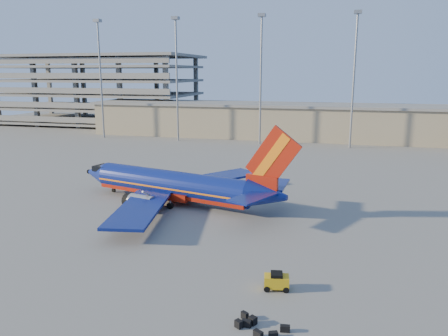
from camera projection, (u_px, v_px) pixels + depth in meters
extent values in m
plane|color=slate|center=(234.00, 201.00, 56.00)|extent=(220.00, 220.00, 0.00)
cube|color=#9C8A6B|center=(329.00, 123.00, 107.39)|extent=(120.00, 15.00, 8.00)
cube|color=slate|center=(330.00, 106.00, 106.49)|extent=(122.00, 16.00, 0.60)
cube|color=slate|center=(102.00, 120.00, 141.18)|extent=(60.00, 30.00, 0.70)
cube|color=slate|center=(101.00, 107.00, 140.28)|extent=(60.00, 30.00, 0.70)
cube|color=slate|center=(100.00, 94.00, 139.37)|extent=(60.00, 30.00, 0.70)
cube|color=slate|center=(99.00, 81.00, 138.47)|extent=(60.00, 30.00, 0.70)
cube|color=slate|center=(98.00, 67.00, 137.57)|extent=(60.00, 30.00, 0.70)
cube|color=slate|center=(98.00, 57.00, 136.88)|extent=(62.00, 32.00, 0.80)
cube|color=slate|center=(119.00, 89.00, 151.41)|extent=(1.20, 1.20, 21.00)
cylinder|color=gray|center=(101.00, 81.00, 107.69)|extent=(0.44, 0.44, 28.00)
cube|color=gray|center=(97.00, 21.00, 104.62)|extent=(1.60, 1.60, 0.70)
cylinder|color=gray|center=(177.00, 82.00, 102.68)|extent=(0.44, 0.44, 28.00)
cube|color=gray|center=(175.00, 18.00, 99.61)|extent=(1.60, 1.60, 0.70)
cylinder|color=gray|center=(261.00, 82.00, 97.67)|extent=(0.44, 0.44, 28.00)
cube|color=gray|center=(262.00, 15.00, 94.60)|extent=(1.60, 1.60, 0.70)
cylinder|color=gray|center=(354.00, 83.00, 92.66)|extent=(0.44, 0.44, 28.00)
cube|color=gray|center=(358.00, 12.00, 89.59)|extent=(1.60, 1.60, 0.70)
cylinder|color=navy|center=(172.00, 184.00, 55.04)|extent=(21.67, 8.37, 3.31)
cube|color=#A31D0D|center=(172.00, 190.00, 55.22)|extent=(21.52, 7.76, 1.16)
cube|color=orange|center=(172.00, 185.00, 55.09)|extent=(21.68, 8.41, 0.20)
cone|color=navy|center=(98.00, 173.00, 60.97)|extent=(4.45, 4.12, 3.31)
cube|color=black|center=(104.00, 168.00, 60.24)|extent=(2.65, 2.78, 0.72)
cone|color=navy|center=(268.00, 195.00, 48.83)|extent=(5.32, 4.33, 3.31)
cube|color=#A31D0D|center=(262.00, 184.00, 48.91)|extent=(3.77, 1.38, 1.97)
cube|color=#A31D0D|center=(273.00, 157.00, 47.64)|extent=(6.45, 1.85, 7.15)
cube|color=orange|center=(271.00, 157.00, 47.73)|extent=(4.34, 1.41, 5.61)
cube|color=navy|center=(275.00, 184.00, 51.50)|extent=(2.87, 5.82, 0.20)
cube|color=navy|center=(253.00, 197.00, 46.28)|extent=(4.92, 6.33, 0.20)
cube|color=navy|center=(212.00, 178.00, 61.33)|extent=(12.06, 13.71, 0.31)
cube|color=navy|center=(140.00, 208.00, 47.83)|extent=(6.85, 14.46, 0.31)
cube|color=#A31D0D|center=(175.00, 193.00, 55.09)|extent=(6.06, 4.68, 0.90)
cylinder|color=gray|center=(185.00, 185.00, 59.83)|extent=(3.58, 2.60, 1.88)
cylinder|color=gray|center=(142.00, 203.00, 51.85)|extent=(3.58, 2.60, 1.88)
cylinder|color=gray|center=(114.00, 189.00, 60.08)|extent=(0.26, 0.26, 0.99)
cylinder|color=black|center=(114.00, 190.00, 60.12)|extent=(0.61, 0.35, 0.57)
cylinder|color=black|center=(191.00, 196.00, 56.84)|extent=(0.85, 0.66, 0.75)
cylinder|color=black|center=(170.00, 206.00, 52.85)|extent=(0.85, 0.66, 0.75)
cube|color=gold|center=(276.00, 281.00, 33.10)|extent=(2.02, 1.36, 0.89)
cube|color=black|center=(277.00, 275.00, 32.98)|extent=(1.04, 1.11, 0.31)
cylinder|color=black|center=(267.00, 283.00, 33.73)|extent=(0.48, 0.24, 0.46)
cylinder|color=black|center=(267.00, 289.00, 32.78)|extent=(0.48, 0.24, 0.46)
cylinder|color=black|center=(285.00, 284.00, 33.60)|extent=(0.48, 0.24, 0.46)
cylinder|color=black|center=(286.00, 290.00, 32.65)|extent=(0.48, 0.24, 0.46)
cube|color=black|center=(258.00, 335.00, 27.09)|extent=(0.70, 0.59, 0.51)
cube|color=black|center=(246.00, 323.00, 28.34)|extent=(0.65, 0.41, 0.45)
cube|color=black|center=(285.00, 328.00, 27.78)|extent=(0.66, 0.38, 0.43)
cube|color=black|center=(239.00, 324.00, 28.22)|extent=(0.60, 0.57, 0.50)
cube|color=black|center=(253.00, 320.00, 28.60)|extent=(0.63, 0.62, 0.52)
cube|color=black|center=(273.00, 335.00, 27.20)|extent=(0.64, 0.53, 0.37)
cube|color=black|center=(245.00, 316.00, 29.21)|extent=(0.58, 0.52, 0.50)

